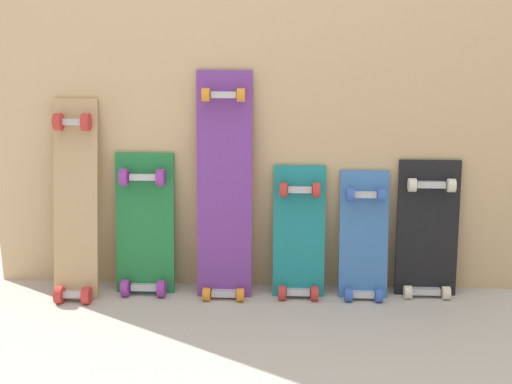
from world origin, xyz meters
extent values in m
plane|color=#B2AAA0|center=(0.00, 0.00, 0.00)|extent=(12.00, 12.00, 0.00)
cube|color=tan|center=(0.00, 0.07, 0.89)|extent=(2.08, 0.04, 1.78)
cube|color=tan|center=(-0.69, -0.05, 0.34)|extent=(0.17, 0.20, 0.81)
cube|color=#B7B7BF|center=(-0.69, -0.14, 0.03)|extent=(0.08, 0.04, 0.03)
cube|color=#B7B7BF|center=(-0.69, 0.00, 0.66)|extent=(0.08, 0.04, 0.03)
cylinder|color=red|center=(-0.74, -0.16, 0.03)|extent=(0.03, 0.06, 0.06)
cylinder|color=red|center=(-0.63, -0.16, 0.03)|extent=(0.03, 0.06, 0.06)
cylinder|color=red|center=(-0.74, -0.02, 0.67)|extent=(0.03, 0.06, 0.06)
cylinder|color=red|center=(-0.63, -0.02, 0.67)|extent=(0.03, 0.06, 0.06)
cube|color=#1E7238|center=(-0.43, -0.01, 0.24)|extent=(0.23, 0.12, 0.60)
cube|color=#B7B7BF|center=(-0.43, -0.07, 0.03)|extent=(0.10, 0.04, 0.03)
cube|color=#B7B7BF|center=(-0.43, 0.00, 0.45)|extent=(0.10, 0.04, 0.03)
cylinder|color=purple|center=(-0.50, -0.09, 0.03)|extent=(0.03, 0.07, 0.07)
cylinder|color=purple|center=(-0.36, -0.09, 0.03)|extent=(0.03, 0.07, 0.07)
cylinder|color=purple|center=(-0.50, -0.01, 0.46)|extent=(0.03, 0.07, 0.07)
cylinder|color=purple|center=(-0.36, -0.01, 0.46)|extent=(0.03, 0.07, 0.07)
cube|color=#6B338C|center=(-0.12, -0.02, 0.39)|extent=(0.21, 0.14, 0.92)
cube|color=#B7B7BF|center=(-0.12, -0.09, 0.02)|extent=(0.09, 0.04, 0.03)
cube|color=#B7B7BF|center=(-0.12, 0.01, 0.77)|extent=(0.09, 0.04, 0.03)
cylinder|color=orange|center=(-0.19, -0.11, 0.02)|extent=(0.03, 0.05, 0.05)
cylinder|color=orange|center=(-0.06, -0.11, 0.02)|extent=(0.03, 0.05, 0.05)
cylinder|color=orange|center=(-0.19, -0.01, 0.77)|extent=(0.03, 0.05, 0.05)
cylinder|color=orange|center=(-0.06, -0.01, 0.77)|extent=(0.03, 0.05, 0.05)
cube|color=#197A7F|center=(0.16, -0.01, 0.21)|extent=(0.20, 0.13, 0.57)
cube|color=#B7B7BF|center=(0.16, -0.08, 0.02)|extent=(0.09, 0.04, 0.03)
cube|color=#B7B7BF|center=(0.16, 0.00, 0.41)|extent=(0.09, 0.04, 0.03)
cylinder|color=red|center=(0.10, -0.09, 0.03)|extent=(0.03, 0.06, 0.06)
cylinder|color=red|center=(0.22, -0.09, 0.03)|extent=(0.03, 0.06, 0.06)
cylinder|color=red|center=(0.10, -0.02, 0.41)|extent=(0.03, 0.06, 0.06)
cylinder|color=red|center=(0.22, -0.02, 0.41)|extent=(0.03, 0.06, 0.06)
cube|color=#386BAD|center=(0.41, -0.01, 0.20)|extent=(0.18, 0.13, 0.55)
cube|color=#B7B7BF|center=(0.41, -0.08, 0.02)|extent=(0.08, 0.04, 0.03)
cube|color=#B7B7BF|center=(0.41, 0.00, 0.39)|extent=(0.08, 0.04, 0.03)
cylinder|color=#3359B2|center=(0.35, -0.10, 0.02)|extent=(0.03, 0.05, 0.05)
cylinder|color=#3359B2|center=(0.47, -0.10, 0.02)|extent=(0.03, 0.05, 0.05)
cylinder|color=#3359B2|center=(0.35, -0.02, 0.40)|extent=(0.03, 0.05, 0.05)
cylinder|color=#3359B2|center=(0.47, -0.02, 0.40)|extent=(0.03, 0.05, 0.05)
cube|color=black|center=(0.65, 0.01, 0.23)|extent=(0.23, 0.09, 0.59)
cube|color=#B7B7BF|center=(0.65, -0.04, 0.02)|extent=(0.10, 0.04, 0.03)
cube|color=#B7B7BF|center=(0.65, 0.01, 0.43)|extent=(0.10, 0.04, 0.03)
cylinder|color=beige|center=(0.58, -0.06, 0.03)|extent=(0.03, 0.05, 0.05)
cylinder|color=beige|center=(0.73, -0.06, 0.03)|extent=(0.03, 0.05, 0.05)
cylinder|color=beige|center=(0.58, -0.01, 0.44)|extent=(0.03, 0.05, 0.05)
cylinder|color=beige|center=(0.73, -0.01, 0.44)|extent=(0.03, 0.05, 0.05)
camera|label=1|loc=(0.11, -2.52, 1.11)|focal=48.48mm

